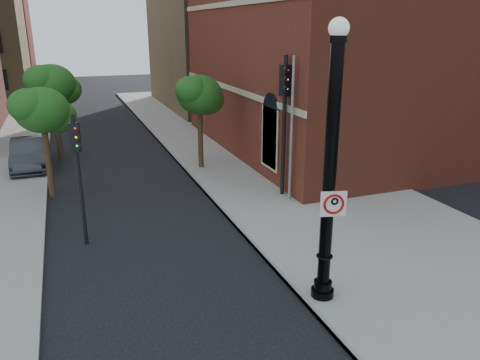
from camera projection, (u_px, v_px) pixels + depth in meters
name	position (u px, v px, depth m)	size (l,w,h in m)	color
ground	(230.00, 328.00, 10.51)	(120.00, 120.00, 0.00)	black
sidewalk_right	(281.00, 174.00, 21.39)	(8.00, 60.00, 0.12)	gray
curb_edge	(198.00, 183.00, 20.07)	(0.10, 60.00, 0.14)	gray
brick_wall_building	(414.00, 30.00, 26.36)	(22.30, 16.30, 12.50)	maroon
bg_building_tan_b	(289.00, 20.00, 40.36)	(22.00, 14.00, 14.00)	olive
lamppost	(329.00, 183.00, 10.66)	(0.56, 0.56, 6.65)	black
no_parking_sign	(333.00, 204.00, 10.67)	(0.60, 0.19, 0.62)	white
parked_car	(29.00, 154.00, 22.20)	(1.51, 4.33, 1.43)	#2C2D31
traffic_signal_left	(78.00, 159.00, 13.75)	(0.33, 0.36, 4.08)	black
traffic_signal_right	(285.00, 104.00, 17.52)	(0.42, 0.48, 5.48)	black
utility_pole	(291.00, 132.00, 17.26)	(0.11, 0.11, 5.49)	#999999
street_tree_a	(43.00, 111.00, 17.68)	(2.40, 2.17, 4.33)	#342515
street_tree_b	(53.00, 85.00, 22.81)	(2.64, 2.39, 4.76)	#342515
street_tree_c	(200.00, 96.00, 21.23)	(2.45, 2.21, 4.42)	#342515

